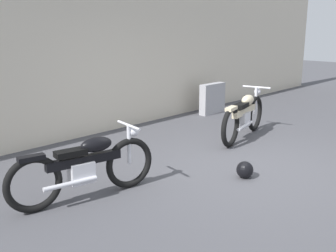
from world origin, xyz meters
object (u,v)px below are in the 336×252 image
(helmet, at_px, (245,170))
(motorcycle_cream, at_px, (244,115))
(motorcycle_black, at_px, (86,167))
(stone_marker, at_px, (212,99))

(helmet, height_order, motorcycle_cream, motorcycle_cream)
(helmet, relative_size, motorcycle_black, 0.13)
(helmet, distance_m, motorcycle_cream, 2.21)
(motorcycle_black, bearing_deg, motorcycle_cream, 12.96)
(motorcycle_cream, relative_size, motorcycle_black, 1.05)
(stone_marker, bearing_deg, motorcycle_cream, -127.23)
(stone_marker, distance_m, motorcycle_black, 5.56)
(helmet, height_order, motorcycle_black, motorcycle_black)
(motorcycle_cream, bearing_deg, motorcycle_black, 169.18)
(motorcycle_cream, distance_m, motorcycle_black, 3.82)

